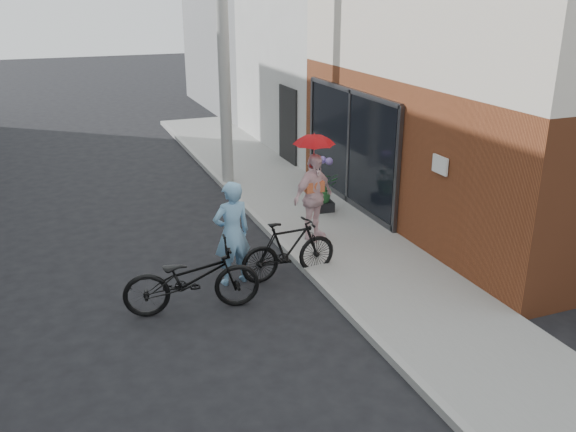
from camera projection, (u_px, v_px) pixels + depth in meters
ground at (268, 300)px, 9.58m from camera, size 80.00×80.00×0.00m
sidewalk at (334, 233)px, 12.02m from camera, size 2.20×24.00×0.12m
curb at (279, 242)px, 11.62m from camera, size 0.12×24.00×0.12m
brick_building at (557, 70)px, 12.75m from camera, size 8.09×8.00×6.00m
plaster_building at (388, 27)px, 18.68m from camera, size 8.00×6.00×7.00m
east_building_far at (301, 18)px, 24.79m from camera, size 8.00×8.00×7.00m
utility_pole at (223, 40)px, 13.97m from camera, size 0.28×0.28×7.00m
officer at (232, 233)px, 9.84m from camera, size 0.69×0.51×1.76m
bike_left at (192, 278)px, 9.07m from camera, size 2.11×0.96×1.07m
bike_right at (289, 249)px, 10.15m from camera, size 1.73×0.58×1.02m
kimono_woman at (313, 197)px, 11.34m from camera, size 1.05×0.75×1.66m
parasol at (314, 137)px, 10.94m from camera, size 0.73×0.73×0.64m
planter at (324, 206)px, 13.07m from camera, size 0.43×0.43×0.20m
potted_plant at (324, 187)px, 12.92m from camera, size 0.57×0.50×0.64m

